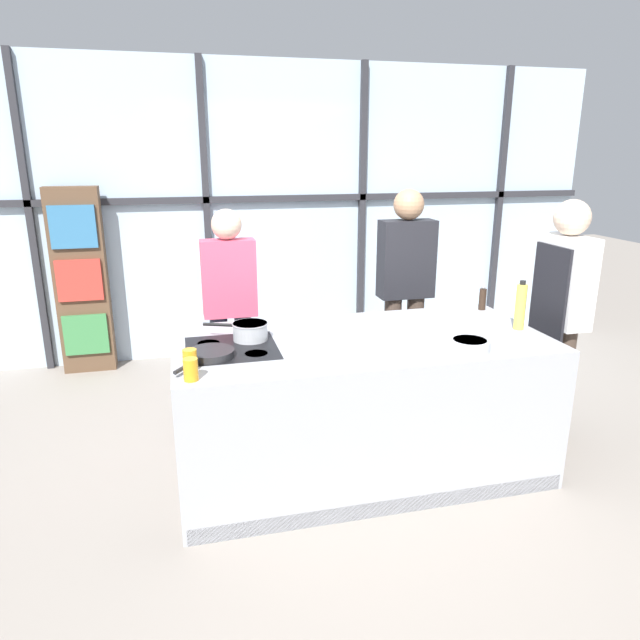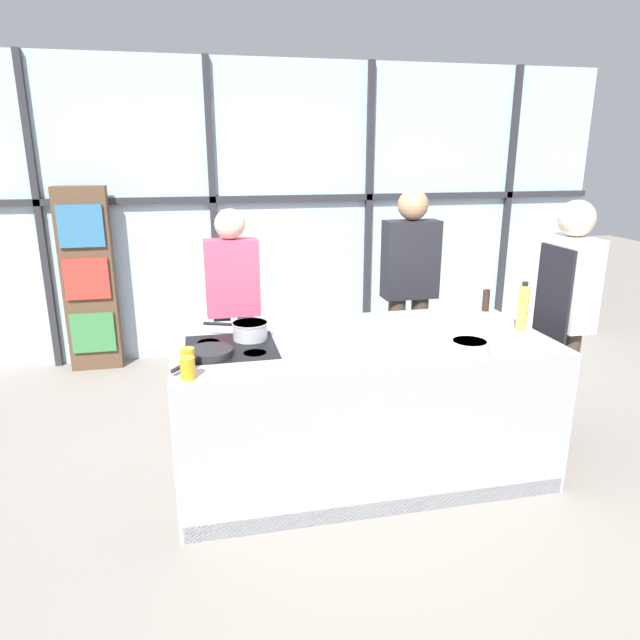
{
  "view_description": "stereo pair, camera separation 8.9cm",
  "coord_description": "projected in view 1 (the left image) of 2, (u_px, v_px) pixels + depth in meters",
  "views": [
    {
      "loc": [
        -1.04,
        -3.14,
        1.97
      ],
      "look_at": [
        -0.24,
        0.1,
        0.99
      ],
      "focal_mm": 32.0,
      "sensor_mm": 36.0,
      "label": 1
    },
    {
      "loc": [
        -0.95,
        -3.16,
        1.97
      ],
      "look_at": [
        -0.24,
        0.1,
        0.99
      ],
      "focal_mm": 32.0,
      "sensor_mm": 36.0,
      "label": 2
    }
  ],
  "objects": [
    {
      "name": "mixing_bowl",
      "position": [
        470.0,
        344.0,
        3.24
      ],
      "size": [
        0.23,
        0.23,
        0.06
      ],
      "color": "silver",
      "rests_on": "demo_island"
    },
    {
      "name": "juice_glass_near",
      "position": [
        191.0,
        370.0,
        2.81
      ],
      "size": [
        0.07,
        0.07,
        0.11
      ],
      "primitive_type": "cylinder",
      "color": "orange",
      "rests_on": "demo_island"
    },
    {
      "name": "ground_plane",
      "position": [
        359.0,
        467.0,
        3.72
      ],
      "size": [
        18.0,
        18.0,
        0.0
      ],
      "primitive_type": "plane",
      "color": "gray"
    },
    {
      "name": "back_window_wall",
      "position": [
        286.0,
        212.0,
        5.6
      ],
      "size": [
        6.4,
        0.1,
        2.8
      ],
      "color": "silver",
      "rests_on": "ground_plane"
    },
    {
      "name": "frying_pan",
      "position": [
        210.0,
        354.0,
        3.13
      ],
      "size": [
        0.33,
        0.41,
        0.04
      ],
      "color": "#232326",
      "rests_on": "demo_island"
    },
    {
      "name": "bookshelf",
      "position": [
        81.0,
        282.0,
        5.14
      ],
      "size": [
        0.45,
        0.19,
        1.69
      ],
      "color": "brown",
      "rests_on": "ground_plane"
    },
    {
      "name": "juice_glass_far",
      "position": [
        190.0,
        360.0,
        2.94
      ],
      "size": [
        0.07,
        0.07,
        0.11
      ],
      "primitive_type": "cylinder",
      "color": "orange",
      "rests_on": "demo_island"
    },
    {
      "name": "demo_island",
      "position": [
        360.0,
        405.0,
        3.59
      ],
      "size": [
        2.25,
        1.08,
        0.89
      ],
      "color": "#A8AAB2",
      "rests_on": "ground_plane"
    },
    {
      "name": "saucepan",
      "position": [
        250.0,
        331.0,
        3.41
      ],
      "size": [
        0.38,
        0.22,
        0.1
      ],
      "color": "silver",
      "rests_on": "demo_island"
    },
    {
      "name": "spectator_far_left",
      "position": [
        230.0,
        300.0,
        4.26
      ],
      "size": [
        0.4,
        0.22,
        1.58
      ],
      "rotation": [
        0.0,
        0.0,
        3.14
      ],
      "color": "#232838",
      "rests_on": "ground_plane"
    },
    {
      "name": "pepper_grinder",
      "position": [
        483.0,
        299.0,
        4.06
      ],
      "size": [
        0.05,
        0.05,
        0.18
      ],
      "color": "#332319",
      "rests_on": "demo_island"
    },
    {
      "name": "white_plate",
      "position": [
        418.0,
        323.0,
        3.75
      ],
      "size": [
        0.23,
        0.23,
        0.01
      ],
      "primitive_type": "cylinder",
      "color": "white",
      "rests_on": "demo_island"
    },
    {
      "name": "chef",
      "position": [
        560.0,
        307.0,
        3.87
      ],
      "size": [
        0.24,
        0.42,
        1.68
      ],
      "rotation": [
        0.0,
        0.0,
        1.57
      ],
      "color": "#47382D",
      "rests_on": "ground_plane"
    },
    {
      "name": "oil_bottle",
      "position": [
        520.0,
        306.0,
        3.59
      ],
      "size": [
        0.07,
        0.07,
        0.32
      ],
      "color": "#E0CC4C",
      "rests_on": "demo_island"
    },
    {
      "name": "spectator_center_left",
      "position": [
        405.0,
        282.0,
        4.56
      ],
      "size": [
        0.43,
        0.24,
        1.7
      ],
      "rotation": [
        0.0,
        0.0,
        3.14
      ],
      "color": "#47382D",
      "rests_on": "ground_plane"
    }
  ]
}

